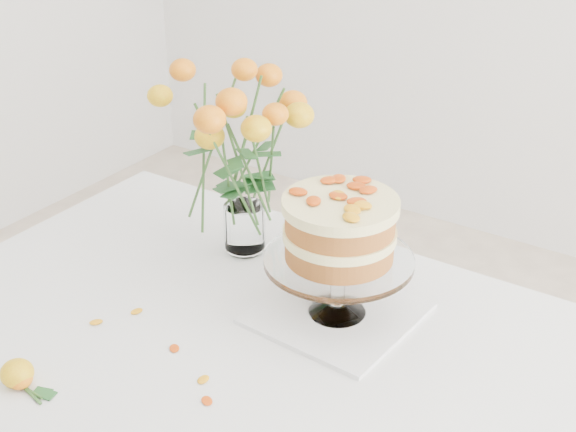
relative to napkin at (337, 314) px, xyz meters
The scene contains 11 objects.
table 0.19m from the napkin, 114.92° to the right, with size 1.43×0.93×0.76m.
napkin is the anchor object (origin of this frame).
cake_stand 0.18m from the napkin, 90.00° to the left, with size 0.28×0.28×0.26m.
rose_vase 0.41m from the napkin, 160.61° to the left, with size 0.31×0.31×0.45m.
loose_rose_near 0.60m from the napkin, 126.15° to the right, with size 0.10×0.06×0.05m.
loose_rose_far 0.59m from the napkin, 125.42° to the right, with size 0.08×0.04×0.04m.
stray_petal_a 0.32m from the napkin, 126.85° to the right, with size 0.03×0.02×0.00m, color orange.
stray_petal_b 0.31m from the napkin, 107.41° to the right, with size 0.03×0.02×0.00m, color orange.
stray_petal_c 0.34m from the napkin, 98.99° to the right, with size 0.03×0.02×0.00m, color orange.
stray_petal_d 0.39m from the napkin, 148.03° to the right, with size 0.03×0.02×0.00m, color orange.
stray_petal_e 0.47m from the napkin, 143.32° to the right, with size 0.03×0.02×0.00m, color orange.
Camera 1 is at (0.71, -0.97, 1.65)m, focal length 50.00 mm.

